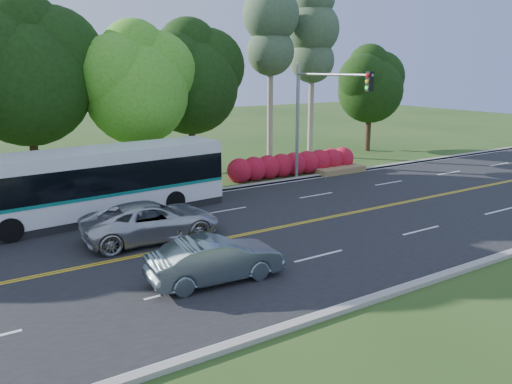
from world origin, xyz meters
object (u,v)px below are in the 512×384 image
traffic_signal (318,104)px  sedan (215,259)px  suv (152,221)px  transit_bus (94,185)px

traffic_signal → sedan: bearing=-141.7°
traffic_signal → suv: (-11.43, -3.93, -3.90)m
transit_bus → suv: bearing=-79.5°
traffic_signal → sedan: traffic_signal is taller
transit_bus → suv: size_ratio=2.25×
transit_bus → traffic_signal: bearing=-5.8°
transit_bus → sedan: transit_bus is taller
transit_bus → sedan: 9.12m
traffic_signal → transit_bus: traffic_signal is taller
suv → traffic_signal: bearing=-68.1°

